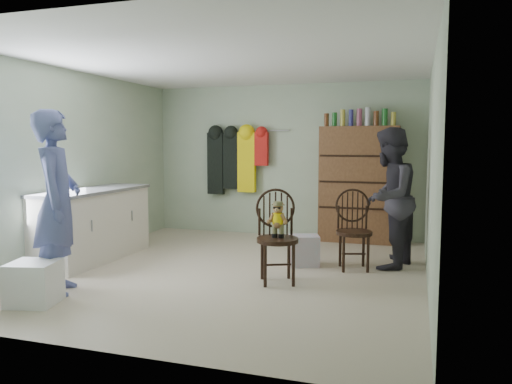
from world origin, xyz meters
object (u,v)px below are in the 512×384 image
(chair_front, at_px, (277,229))
(chair_far, at_px, (353,226))
(counter, at_px, (93,224))
(dresser, at_px, (359,184))

(chair_front, relative_size, chair_far, 1.06)
(counter, height_order, chair_front, chair_front)
(chair_front, relative_size, dresser, 0.50)
(chair_far, bearing_deg, dresser, 78.43)
(chair_front, distance_m, dresser, 2.67)
(chair_far, relative_size, dresser, 0.47)
(counter, relative_size, chair_front, 1.80)
(chair_front, bearing_deg, counter, 150.69)
(counter, height_order, chair_far, chair_far)
(chair_front, bearing_deg, chair_far, 26.42)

